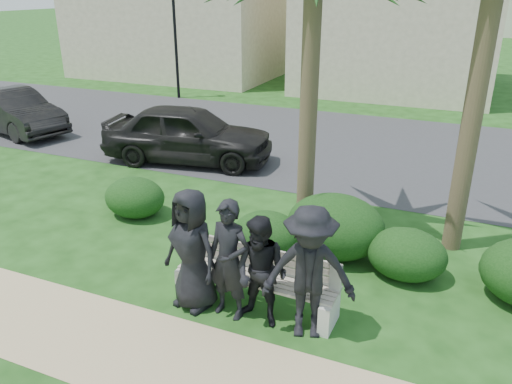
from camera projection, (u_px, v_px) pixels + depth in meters
ground at (278, 298)px, 7.52m from camera, size 160.00×160.00×0.00m
footpath at (225, 378)px, 5.99m from camera, size 30.00×1.60×0.01m
asphalt_street at (376, 150)px, 14.32m from camera, size 160.00×8.00×0.01m
stucco_bldg_left at (185, 0)px, 25.76m from camera, size 10.40×8.40×7.30m
stucco_bldg_right at (404, 3)px, 21.77m from camera, size 8.40×8.40×7.30m
street_lamp at (175, 24)px, 19.85m from camera, size 0.36×0.36×4.29m
park_bench at (256, 282)px, 7.24m from camera, size 2.41×0.61×0.84m
man_a at (192, 250)px, 7.04m from camera, size 1.01×0.78×1.82m
man_b at (229, 260)px, 6.84m from camera, size 0.68×0.49×1.76m
man_c at (261, 272)px, 6.70m from camera, size 0.85×0.71×1.60m
man_d at (309, 273)px, 6.41m from camera, size 1.37×1.03×1.88m
hedge_a at (135, 196)px, 10.12m from camera, size 1.26×1.04×0.82m
hedge_c at (267, 233)px, 8.64m from camera, size 1.22×1.01×0.80m
hedge_d at (335, 224)px, 8.59m from camera, size 1.71×1.41×1.12m
hedge_e at (407, 253)px, 7.97m from camera, size 1.27×1.05×0.83m
car_a at (188, 134)px, 13.11m from camera, size 4.69×2.52×1.52m
car_b at (14, 111)px, 15.80m from camera, size 4.35×2.48×1.36m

